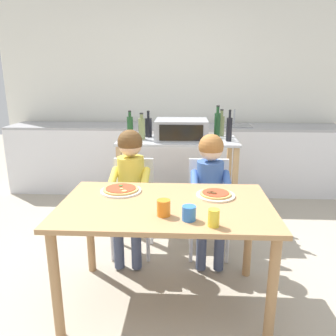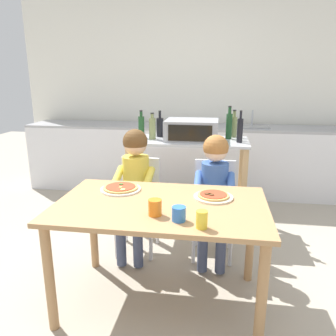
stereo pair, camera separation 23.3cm
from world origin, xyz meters
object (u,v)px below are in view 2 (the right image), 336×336
Objects in this scene: bottle_tall_green_wine at (160,127)px; dining_table at (161,217)px; child_in_yellow_shirt at (135,177)px; bottle_brown_beer at (234,126)px; dining_chair_left at (138,198)px; pizza_plate_cream at (213,196)px; drinking_cup_yellow at (202,219)px; drinking_cup_blue at (179,214)px; dining_chair_right at (214,201)px; bottle_dark_olive_oil at (141,126)px; toaster_oven at (192,130)px; kitchen_island_cart at (188,168)px; drinking_cup_orange at (155,207)px; bottle_slim_sauce at (229,125)px; bottle_squat_spirits at (240,130)px; bottle_clear_vinegar at (152,128)px; pizza_plate_white at (121,188)px; child_in_blue_striped_shirt at (214,183)px.

bottle_tall_green_wine is 0.20× the size of dining_table.
bottle_tall_green_wine reaches higher than child_in_yellow_shirt.
dining_table is (-0.50, -1.54, -0.38)m from bottle_brown_beer.
dining_chair_left reaches higher than pizza_plate_cream.
drinking_cup_blue is at bearing 151.36° from drinking_cup_yellow.
bottle_tall_green_wine is at bearing 129.29° from dining_chair_right.
dining_table is 0.45m from drinking_cup_yellow.
drinking_cup_yellow is at bearing -66.75° from bottle_dark_olive_oil.
dining_chair_left is 9.69× the size of drinking_cup_blue.
toaster_oven is 0.38× the size of dining_table.
kitchen_island_cart reaches higher than dining_chair_left.
drinking_cup_orange is at bearing -134.42° from pizza_plate_cream.
bottle_slim_sauce reaches higher than bottle_brown_beer.
kitchen_island_cart is 0.82m from child_in_yellow_shirt.
dining_chair_right is at bearing 87.17° from drinking_cup_yellow.
bottle_squat_spirits is at bearing -80.81° from bottle_brown_beer.
bottle_clear_vinegar is at bearing 110.09° from drinking_cup_yellow.
toaster_oven reaches higher than pizza_plate_cream.
dining_chair_left is (-0.82, -0.83, -0.53)m from bottle_brown_beer.
dining_table is 0.40m from pizza_plate_white.
kitchen_island_cart is 0.88× the size of dining_table.
toaster_oven is 1.80× the size of pizza_plate_white.
toaster_oven is 1.21m from pizza_plate_white.
dining_chair_right is (0.65, 0.01, 0.00)m from dining_chair_left.
drinking_cup_yellow is at bearing -93.18° from child_in_blue_striped_shirt.
bottle_slim_sauce reaches higher than child_in_yellow_shirt.
pizza_plate_white is (-0.82, -1.33, -0.27)m from bottle_brown_beer.
bottle_slim_sauce is at bearing 15.63° from kitchen_island_cart.
toaster_oven is at bearing -151.69° from bottle_brown_beer.
bottle_brown_beer reaches higher than child_in_yellow_shirt.
drinking_cup_blue is at bearing -100.13° from bottle_slim_sauce.
bottle_tall_green_wine is 3.23× the size of drinking_cup_blue.
bottle_slim_sauce is 0.90m from child_in_blue_striped_shirt.
toaster_oven is at bearing -21.30° from bottle_tall_green_wine.
bottle_dark_olive_oil is 0.35× the size of dining_chair_left.
child_in_blue_striped_shirt reaches higher than drinking_cup_orange.
pizza_plate_white is at bearing -122.21° from bottle_slim_sauce.
bottle_tall_green_wine is 2.83× the size of drinking_cup_orange.
pizza_plate_cream is 0.47m from drinking_cup_yellow.
bottle_slim_sauce reaches higher than dining_chair_left.
toaster_oven is 0.89m from dining_chair_left.
bottle_squat_spirits reaches higher than dining_chair_left.
dining_table is (-0.05, -1.32, 0.03)m from kitchen_island_cart.
pizza_plate_cream is at bearing 45.58° from drinking_cup_orange.
bottle_brown_beer is 1.88m from drinking_cup_yellow.
toaster_oven is 0.47m from bottle_brown_beer.
kitchen_island_cart is 0.54m from bottle_clear_vinegar.
pizza_plate_white is (-0.65, -0.52, 0.26)m from dining_chair_right.
bottle_slim_sauce is at bearing 79.87° from drinking_cup_blue.
dining_chair_right is at bearing 38.36° from pizza_plate_white.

